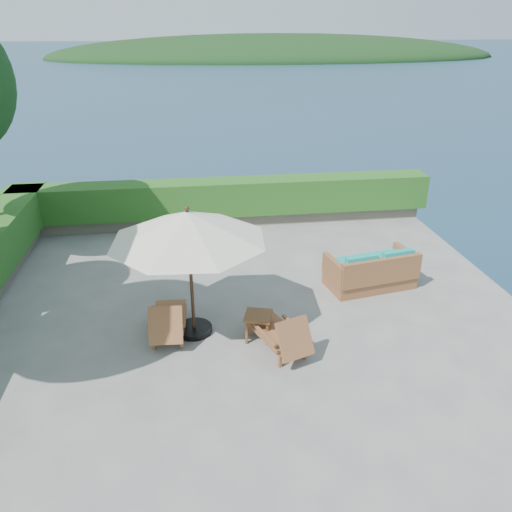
{
  "coord_description": "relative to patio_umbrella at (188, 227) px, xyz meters",
  "views": [
    {
      "loc": [
        -0.99,
        -8.6,
        5.52
      ],
      "look_at": [
        0.3,
        0.8,
        1.1
      ],
      "focal_mm": 35.0,
      "sensor_mm": 36.0,
      "label": 1
    }
  ],
  "objects": [
    {
      "name": "ground",
      "position": [
        1.07,
        0.21,
        -2.21
      ],
      "size": [
        12.0,
        12.0,
        0.0
      ],
      "primitive_type": "plane",
      "color": "gray",
      "rests_on": "ground"
    },
    {
      "name": "foundation",
      "position": [
        1.07,
        0.21,
        -3.77
      ],
      "size": [
        12.0,
        12.0,
        3.0
      ],
      "primitive_type": "cube",
      "color": "#50473F",
      "rests_on": "ocean"
    },
    {
      "name": "ocean",
      "position": [
        1.07,
        0.21,
        -5.22
      ],
      "size": [
        600.0,
        600.0,
        0.0
      ],
      "primitive_type": "plane",
      "color": "#173749",
      "rests_on": "ground"
    },
    {
      "name": "offshore_island",
      "position": [
        26.07,
        140.21,
        -5.22
      ],
      "size": [
        126.0,
        57.6,
        12.6
      ],
      "primitive_type": "ellipsoid",
      "color": "black",
      "rests_on": "ocean"
    },
    {
      "name": "planter_wall_far",
      "position": [
        1.07,
        5.81,
        -2.04
      ],
      "size": [
        12.0,
        0.6,
        0.36
      ],
      "primitive_type": "cube",
      "color": "#726A5B",
      "rests_on": "ground"
    },
    {
      "name": "hedge_far",
      "position": [
        1.07,
        5.81,
        -1.37
      ],
      "size": [
        12.4,
        0.9,
        1.0
      ],
      "primitive_type": "cube",
      "color": "#1B4B15",
      "rests_on": "planter_wall_far"
    },
    {
      "name": "patio_umbrella",
      "position": [
        0.0,
        0.0,
        0.0
      ],
      "size": [
        3.71,
        3.71,
        2.62
      ],
      "rotation": [
        0.0,
        0.0,
        0.32
      ],
      "color": "black",
      "rests_on": "ground"
    },
    {
      "name": "lounge_left",
      "position": [
        -0.49,
        -0.08,
        -1.85
      ],
      "size": [
        0.73,
        1.54,
        0.87
      ],
      "rotation": [
        0.0,
        0.0,
        -0.04
      ],
      "color": "brown",
      "rests_on": "ground"
    },
    {
      "name": "lounge_right",
      "position": [
        1.57,
        -0.84,
        -1.85
      ],
      "size": [
        1.11,
        1.63,
        0.87
      ],
      "rotation": [
        0.0,
        0.0,
        0.36
      ],
      "color": "brown",
      "rests_on": "ground"
    },
    {
      "name": "side_table",
      "position": [
        1.22,
        -0.4,
        -1.78
      ],
      "size": [
        0.62,
        0.62,
        0.54
      ],
      "rotation": [
        0.0,
        0.0,
        -0.28
      ],
      "color": "brown",
      "rests_on": "ground"
    },
    {
      "name": "wicker_loveseat",
      "position": [
        4.08,
        1.32,
        -1.84
      ],
      "size": [
        2.12,
        1.35,
        0.97
      ],
      "rotation": [
        0.0,
        0.0,
        0.18
      ],
      "color": "brown",
      "rests_on": "ground"
    }
  ]
}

